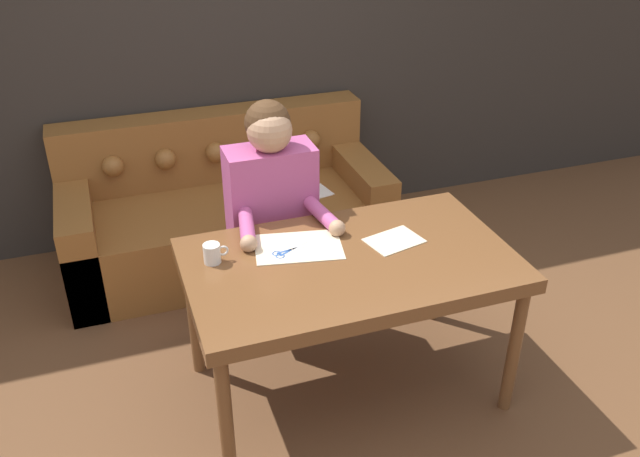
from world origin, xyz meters
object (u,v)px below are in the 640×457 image
person (272,218)px  dining_table (350,272)px  mug (212,253)px  scissors (287,252)px  couch (225,213)px

person → dining_table: bearing=-72.4°
mug → scissors: bearing=-4.8°
dining_table → couch: 1.51m
dining_table → person: size_ratio=1.12×
scissors → mug: bearing=175.2°
scissors → mug: (-0.33, 0.03, 0.04)m
dining_table → scissors: (-0.25, 0.14, 0.08)m
dining_table → mug: size_ratio=12.98×
dining_table → person: (-0.19, 0.61, -0.00)m
couch → mug: couch is taller
person → mug: bearing=-131.8°
person → mug: person is taller
dining_table → mug: 0.62m
couch → mug: (-0.29, -1.26, 0.50)m
dining_table → mug: bearing=163.8°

